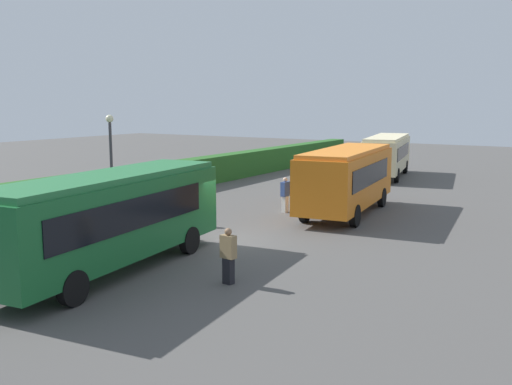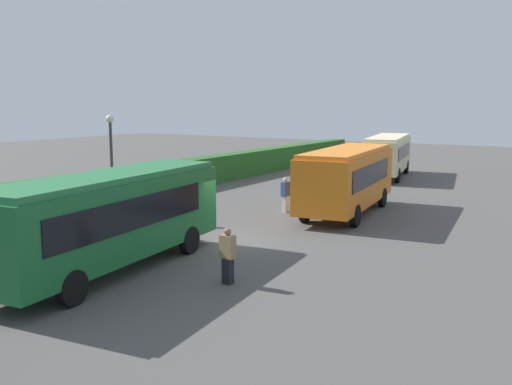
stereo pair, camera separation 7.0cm
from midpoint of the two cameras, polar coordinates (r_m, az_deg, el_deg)
name	(u,v)px [view 1 (the left image)]	position (r m, az deg, el deg)	size (l,w,h in m)	color
ground_plane	(224,242)	(22.79, -3.30, -4.88)	(115.59, 115.59, 0.00)	#514F4C
bus_green	(110,216)	(18.99, -14.38, -2.27)	(9.93, 3.47, 3.20)	#19602D
bus_orange	(347,177)	(28.33, 8.93, 1.55)	(9.03, 3.54, 3.21)	orange
bus_cream	(387,153)	(42.99, 12.83, 3.81)	(9.17, 3.98, 3.00)	beige
person_left	(228,255)	(17.41, -2.88, -6.20)	(0.32, 0.51, 1.73)	black
person_center	(285,194)	(28.57, 2.84, -0.15)	(0.50, 0.30, 1.76)	silver
hedge_row	(50,197)	(29.52, -19.85, -0.43)	(69.79, 1.29, 1.80)	#285D22
lamppost	(111,153)	(28.00, -14.28, 3.86)	(0.36, 0.36, 4.86)	#38383D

